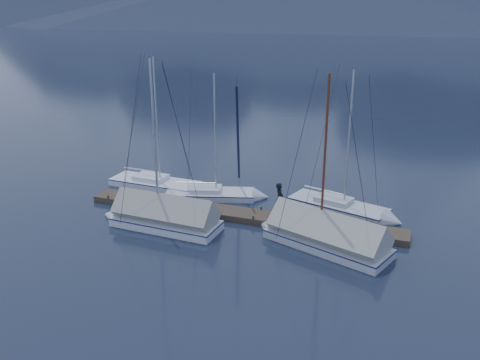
% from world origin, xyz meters
% --- Properties ---
extents(ground, '(1000.00, 1000.00, 0.00)m').
position_xyz_m(ground, '(0.00, 0.00, 0.00)').
color(ground, black).
rests_on(ground, ground).
extents(dock, '(18.00, 1.50, 0.54)m').
position_xyz_m(dock, '(0.00, 2.00, 0.11)').
color(dock, '#382D23').
rests_on(dock, ground).
extents(mooring_posts, '(15.12, 1.52, 0.35)m').
position_xyz_m(mooring_posts, '(-0.50, 2.00, 0.35)').
color(mooring_posts, '#382D23').
rests_on(mooring_posts, ground).
extents(sailboat_open_left, '(6.93, 2.94, 9.04)m').
position_xyz_m(sailboat_open_left, '(-5.98, 4.81, 0.16)').
color(sailboat_open_left, white).
rests_on(sailboat_open_left, ground).
extents(sailboat_open_mid, '(6.49, 3.43, 8.26)m').
position_xyz_m(sailboat_open_mid, '(-1.97, 4.50, 0.14)').
color(sailboat_open_mid, silver).
rests_on(sailboat_open_mid, ground).
extents(sailboat_open_right, '(6.87, 3.68, 8.75)m').
position_xyz_m(sailboat_open_right, '(5.73, 4.67, 0.15)').
color(sailboat_open_right, silver).
rests_on(sailboat_open_right, ground).
extents(sailboat_covered_near, '(7.44, 4.48, 9.28)m').
position_xyz_m(sailboat_covered_near, '(4.68, 0.17, 0.46)').
color(sailboat_covered_near, silver).
rests_on(sailboat_covered_near, ground).
extents(sailboat_covered_far, '(6.96, 2.92, 9.61)m').
position_xyz_m(sailboat_covered_far, '(-3.79, -0.52, 0.47)').
color(sailboat_covered_far, silver).
rests_on(sailboat_covered_far, ground).
extents(person, '(0.54, 0.72, 1.78)m').
position_xyz_m(person, '(2.11, 2.45, 1.23)').
color(person, black).
rests_on(person, dock).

